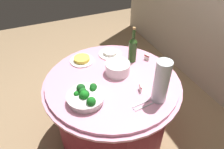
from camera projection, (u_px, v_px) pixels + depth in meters
ground_plane at (112, 133)px, 2.23m from camera, size 6.00×6.00×0.00m
buffet_table at (112, 109)px, 2.00m from camera, size 1.16×1.16×0.74m
broccoli_bowl at (86, 96)px, 1.55m from camera, size 0.28×0.28×0.12m
plate_stack at (118, 68)px, 1.81m from camera, size 0.21×0.21×0.10m
wine_bottle at (133, 49)px, 1.91m from camera, size 0.07×0.07×0.34m
decorative_fruit_vase at (161, 84)px, 1.50m from camera, size 0.11×0.11×0.34m
serving_tongs at (142, 106)px, 1.53m from camera, size 0.06×0.17×0.01m
food_plate_rice at (110, 53)px, 2.06m from camera, size 0.22×0.22×0.04m
food_plate_fried_egg at (82, 60)px, 1.97m from camera, size 0.22×0.22×0.04m
label_placard_front at (140, 88)px, 1.64m from camera, size 0.05×0.02×0.05m
label_placard_mid at (147, 57)px, 1.97m from camera, size 0.05×0.03×0.05m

